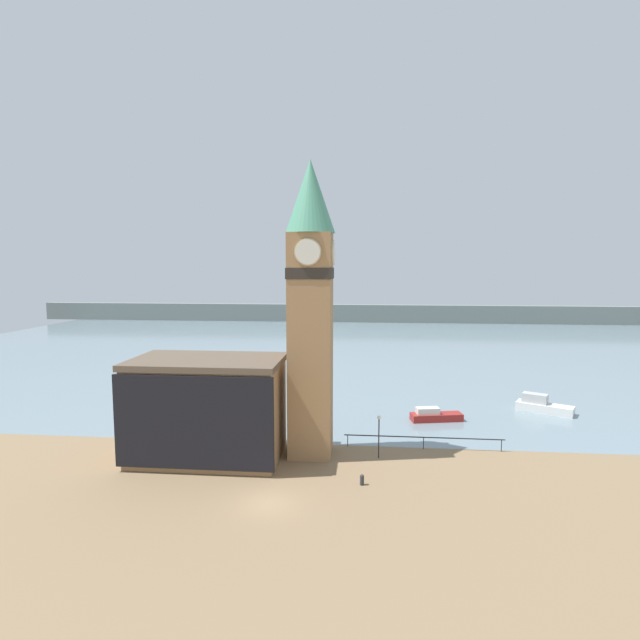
# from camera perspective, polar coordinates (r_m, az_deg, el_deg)

# --- Properties ---
(ground_plane) EXTENTS (160.00, 160.00, 0.00)m
(ground_plane) POSITION_cam_1_polar(r_m,az_deg,el_deg) (36.07, -5.97, -20.11)
(ground_plane) COLOR #846B4C
(water) EXTENTS (160.00, 120.00, 0.00)m
(water) POSITION_cam_1_polar(r_m,az_deg,el_deg) (104.58, 1.75, -2.61)
(water) COLOR gray
(water) RESTS_ON ground_plane
(far_shoreline) EXTENTS (180.00, 3.00, 5.00)m
(far_shoreline) POSITION_cam_1_polar(r_m,az_deg,el_deg) (143.93, 2.77, 0.79)
(far_shoreline) COLOR slate
(far_shoreline) RESTS_ON water
(pier_railing) EXTENTS (13.88, 0.08, 1.09)m
(pier_railing) POSITION_cam_1_polar(r_m,az_deg,el_deg) (45.72, 11.75, -13.08)
(pier_railing) COLOR #232328
(pier_railing) RESTS_ON ground_plane
(clock_tower) EXTENTS (4.04, 4.04, 24.52)m
(clock_tower) POSITION_cam_1_polar(r_m,az_deg,el_deg) (41.14, -1.08, 2.11)
(clock_tower) COLOR #9E754C
(clock_tower) RESTS_ON ground_plane
(pier_building) EXTENTS (12.44, 7.49, 8.40)m
(pier_building) POSITION_cam_1_polar(r_m,az_deg,el_deg) (42.98, -12.72, -9.83)
(pier_building) COLOR #9E754C
(pier_building) RESTS_ON ground_plane
(boat_near) EXTENTS (5.49, 2.57, 1.42)m
(boat_near) POSITION_cam_1_polar(r_m,az_deg,el_deg) (53.92, 12.96, -10.61)
(boat_near) COLOR maroon
(boat_near) RESTS_ON water
(boat_far) EXTENTS (5.94, 4.40, 1.96)m
(boat_far) POSITION_cam_1_polar(r_m,az_deg,el_deg) (60.63, 24.06, -8.93)
(boat_far) COLOR silver
(boat_far) RESTS_ON water
(mooring_bollard_near) EXTENTS (0.31, 0.31, 0.80)m
(mooring_bollard_near) POSITION_cam_1_polar(r_m,az_deg,el_deg) (38.41, 4.82, -17.68)
(mooring_bollard_near) COLOR #2D2D33
(mooring_bollard_near) RESTS_ON ground_plane
(lamp_post) EXTENTS (0.32, 0.32, 3.63)m
(lamp_post) POSITION_cam_1_polar(r_m,az_deg,el_deg) (42.66, 6.75, -12.16)
(lamp_post) COLOR black
(lamp_post) RESTS_ON ground_plane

